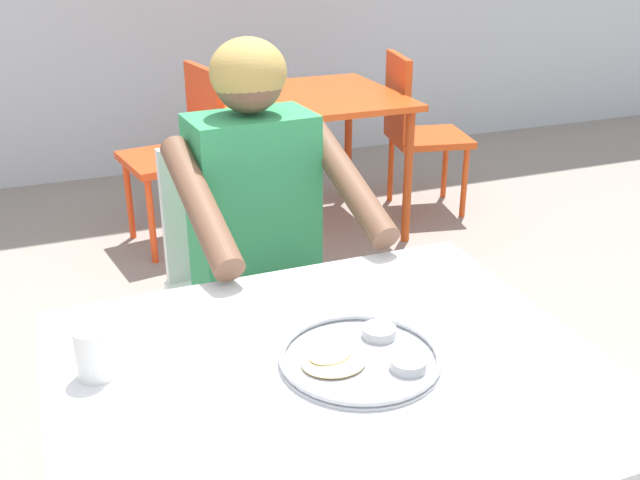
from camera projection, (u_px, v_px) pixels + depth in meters
The scene contains 8 objects.
table_foreground at pixel (331, 403), 1.39m from camera, with size 1.03×0.87×0.74m.
thali_tray at pixel (361, 356), 1.38m from camera, with size 0.31×0.31×0.03m.
drinking_cup at pixel (94, 351), 1.32m from camera, with size 0.07×0.07×0.10m.
chair_foreground at pixel (242, 268), 2.27m from camera, with size 0.47×0.47×0.90m.
diner_foreground at pixel (266, 228), 1.99m from camera, with size 0.52×0.57×1.24m.
table_background_red at pixel (306, 110), 3.68m from camera, with size 0.92×0.86×0.71m.
chair_red_left at pixel (185, 144), 3.56m from camera, with size 0.49×0.49×0.88m.
chair_red_right at pixel (415, 125), 3.96m from camera, with size 0.48×0.47×0.87m.
Camera 1 is at (-0.38, -1.02, 1.51)m, focal length 40.64 mm.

